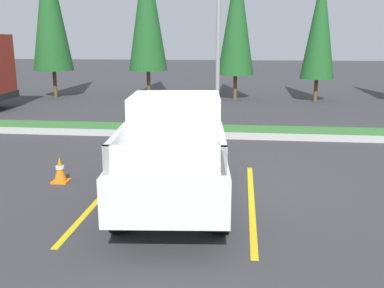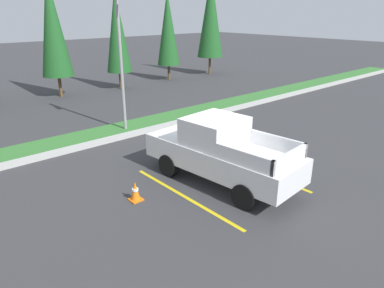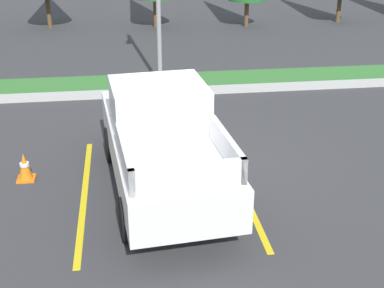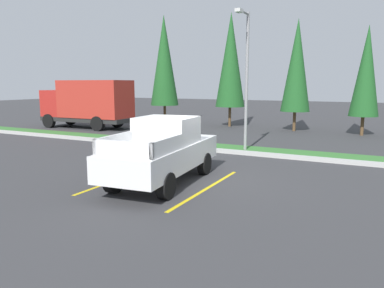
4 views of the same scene
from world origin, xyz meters
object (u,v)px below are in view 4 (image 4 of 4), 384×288
object	(u,v)px
cypress_tree_right_inner	(366,71)
traffic_cone	(111,161)
cypress_tree_leftmost	(164,61)
cypress_tree_left_inner	(231,60)
street_light	(246,71)
pickup_truck_main	(164,151)
cypress_tree_center	(297,66)
cargo_truck_distant	(88,102)

from	to	relation	value
cypress_tree_right_inner	traffic_cone	world-z (taller)	cypress_tree_right_inner
cypress_tree_leftmost	cypress_tree_left_inner	distance (m)	5.21
street_light	cypress_tree_right_inner	distance (m)	9.72
pickup_truck_main	cypress_tree_center	world-z (taller)	cypress_tree_center
traffic_cone	cypress_tree_left_inner	bearing A→B (deg)	94.36
cargo_truck_distant	cypress_tree_left_inner	size ratio (longest dim) A/B	0.84
cypress_tree_center	cypress_tree_right_inner	xyz separation A→B (m)	(4.20, -0.35, -0.44)
street_light	cypress_tree_leftmost	world-z (taller)	cypress_tree_leftmost
pickup_truck_main	cypress_tree_left_inner	xyz separation A→B (m)	(-3.92, 15.87, 3.81)
cargo_truck_distant	cypress_tree_leftmost	xyz separation A→B (m)	(3.54, 4.69, 3.07)
pickup_truck_main	cypress_tree_leftmost	bearing A→B (deg)	121.08
cypress_tree_left_inner	cypress_tree_right_inner	distance (m)	9.16
cypress_tree_leftmost	cypress_tree_center	size ratio (longest dim) A/B	1.13
street_light	cypress_tree_right_inner	world-z (taller)	cypress_tree_right_inner
street_light	cypress_tree_center	size ratio (longest dim) A/B	0.86
cargo_truck_distant	street_light	xyz separation A→B (m)	(13.07, -3.86, 1.87)
pickup_truck_main	street_light	distance (m)	7.03
pickup_truck_main	traffic_cone	bearing A→B (deg)	165.28
cypress_tree_left_inner	cypress_tree_right_inner	size ratio (longest dim) A/B	1.24
cypress_tree_right_inner	cypress_tree_leftmost	bearing A→B (deg)	179.87
pickup_truck_main	cypress_tree_leftmost	size ratio (longest dim) A/B	0.65
cypress_tree_right_inner	cypress_tree_center	bearing A→B (deg)	175.20
cypress_tree_leftmost	traffic_cone	size ratio (longest dim) A/B	13.90
pickup_truck_main	street_light	size ratio (longest dim) A/B	0.85
cypress_tree_leftmost	cypress_tree_center	world-z (taller)	cypress_tree_leftmost
street_light	cypress_tree_left_inner	size ratio (longest dim) A/B	0.77
cypress_tree_leftmost	cypress_tree_left_inner	world-z (taller)	cypress_tree_leftmost
street_light	cypress_tree_center	distance (m)	8.91
street_light	traffic_cone	xyz separation A→B (m)	(-3.24, -5.75, -3.42)
pickup_truck_main	cargo_truck_distant	size ratio (longest dim) A/B	0.78
traffic_cone	cypress_tree_center	bearing A→B (deg)	75.77
cargo_truck_distant	traffic_cone	bearing A→B (deg)	-44.34
pickup_truck_main	traffic_cone	xyz separation A→B (m)	(-2.76, 0.73, -0.75)
traffic_cone	cypress_tree_right_inner	bearing A→B (deg)	60.99
cypress_tree_leftmost	cypress_tree_center	distance (m)	10.03
street_light	traffic_cone	world-z (taller)	street_light
pickup_truck_main	cypress_tree_center	distance (m)	15.73
cargo_truck_distant	pickup_truck_main	bearing A→B (deg)	-39.37
street_light	cypress_tree_right_inner	size ratio (longest dim) A/B	0.96
cargo_truck_distant	cypress_tree_left_inner	bearing A→B (deg)	32.54
cypress_tree_center	pickup_truck_main	bearing A→B (deg)	-93.53
cargo_truck_distant	cypress_tree_left_inner	world-z (taller)	cypress_tree_left_inner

